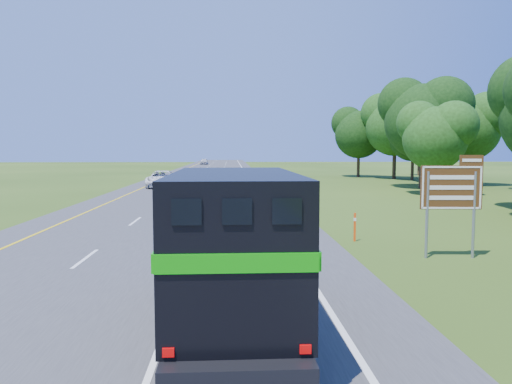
# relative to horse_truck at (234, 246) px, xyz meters

# --- Properties ---
(road) EXTENTS (15.00, 260.00, 0.04)m
(road) POSITION_rel_horse_truck_xyz_m (-3.26, 46.05, -1.79)
(road) COLOR #38383A
(road) RESTS_ON ground
(lane_markings) EXTENTS (11.15, 260.00, 0.01)m
(lane_markings) POSITION_rel_horse_truck_xyz_m (-3.26, 46.05, -1.77)
(lane_markings) COLOR yellow
(lane_markings) RESTS_ON road
(horse_truck) EXTENTS (2.45, 7.51, 3.31)m
(horse_truck) POSITION_rel_horse_truck_xyz_m (0.00, 0.00, 0.00)
(horse_truck) COLOR black
(horse_truck) RESTS_ON road
(white_suv) EXTENTS (2.78, 5.96, 1.65)m
(white_suv) POSITION_rel_horse_truck_xyz_m (-6.93, 39.96, -0.95)
(white_suv) COLOR white
(white_suv) RESTS_ON road
(far_car) EXTENTS (2.03, 4.59, 1.54)m
(far_car) POSITION_rel_horse_truck_xyz_m (-6.85, 117.10, -1.00)
(far_car) COLOR #BABAC1
(far_car) RESTS_ON road
(exit_sign) EXTENTS (2.13, 0.21, 3.61)m
(exit_sign) POSITION_rel_horse_truck_xyz_m (7.62, 6.64, 0.53)
(exit_sign) COLOR gray
(exit_sign) RESTS_ON ground
(delineator) EXTENTS (0.10, 0.05, 1.19)m
(delineator) POSITION_rel_horse_truck_xyz_m (5.06, 9.99, -1.17)
(delineator) COLOR #F6450C
(delineator) RESTS_ON ground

